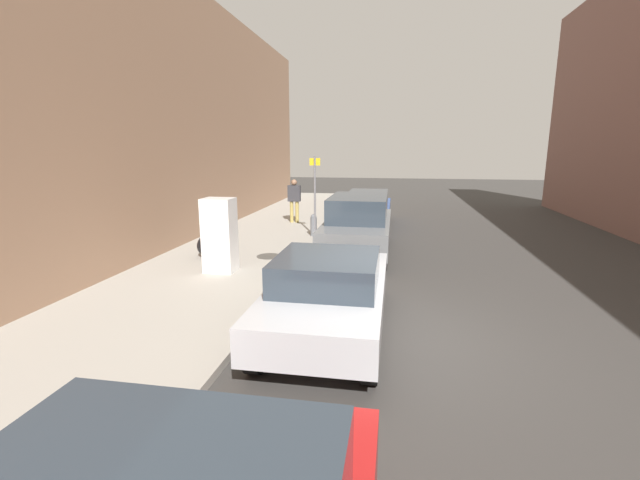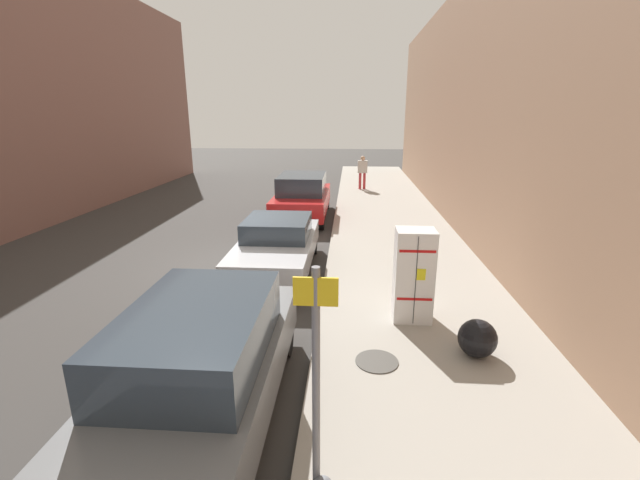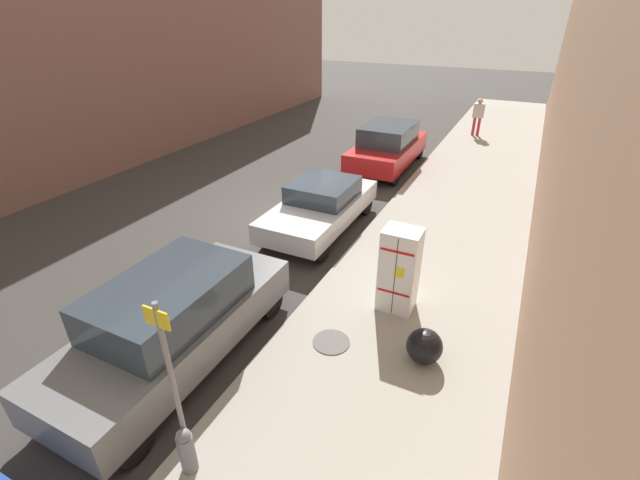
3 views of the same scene
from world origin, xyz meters
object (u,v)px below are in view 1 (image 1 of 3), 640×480
at_px(pedestrian_standing_near, 294,197).
at_px(parked_suv_gray, 358,224).
at_px(discarded_refrigerator, 220,235).
at_px(trash_bag, 209,246).
at_px(fire_hydrant, 314,225).
at_px(street_sign_post, 315,192).
at_px(parked_hatchback_blue, 369,207).
at_px(parked_sedan_silver, 329,292).

distance_m(pedestrian_standing_near, parked_suv_gray, 5.18).
bearing_deg(discarded_refrigerator, trash_bag, 125.03).
xyz_separation_m(fire_hydrant, pedestrian_standing_near, (-1.29, 2.57, 0.64)).
xyz_separation_m(street_sign_post, parked_hatchback_blue, (1.63, 3.48, -0.94)).
bearing_deg(trash_bag, street_sign_post, 54.37).
distance_m(street_sign_post, parked_suv_gray, 2.40).
xyz_separation_m(trash_bag, parked_suv_gray, (4.03, 1.77, 0.43)).
bearing_deg(parked_sedan_silver, pedestrian_standing_near, 106.45).
relative_size(pedestrian_standing_near, parked_suv_gray, 0.37).
distance_m(discarded_refrigerator, pedestrian_standing_near, 7.29).
height_order(fire_hydrant, parked_suv_gray, parked_suv_gray).
relative_size(street_sign_post, trash_bag, 4.31).
xyz_separation_m(parked_sedan_silver, parked_suv_gray, (0.00, 5.86, 0.16)).
bearing_deg(pedestrian_standing_near, parked_sedan_silver, -54.23).
relative_size(street_sign_post, fire_hydrant, 3.60).
height_order(discarded_refrigerator, parked_sedan_silver, discarded_refrigerator).
relative_size(parked_sedan_silver, parked_hatchback_blue, 1.04).
bearing_deg(street_sign_post, parked_suv_gray, -44.19).
bearing_deg(trash_bag, parked_suv_gray, 23.75).
bearing_deg(pedestrian_standing_near, parked_hatchback_blue, 34.93).
relative_size(street_sign_post, parked_hatchback_blue, 0.66).
bearing_deg(parked_suv_gray, discarded_refrigerator, -135.57).
bearing_deg(pedestrian_standing_near, parked_suv_gray, -35.52).
bearing_deg(fire_hydrant, street_sign_post, -50.27).
relative_size(discarded_refrigerator, parked_hatchback_blue, 0.43).
xyz_separation_m(discarded_refrigerator, parked_sedan_silver, (3.13, -2.79, -0.31)).
relative_size(discarded_refrigerator, pedestrian_standing_near, 1.03).
relative_size(fire_hydrant, parked_sedan_silver, 0.18).
xyz_separation_m(parked_sedan_silver, parked_hatchback_blue, (-0.00, 10.91, -0.00)).
relative_size(fire_hydrant, pedestrian_standing_near, 0.43).
bearing_deg(pedestrian_standing_near, trash_bag, -80.64).
distance_m(parked_sedan_silver, parked_hatchback_blue, 10.91).
bearing_deg(parked_suv_gray, pedestrian_standing_near, 125.17).
relative_size(trash_bag, parked_sedan_silver, 0.15).
xyz_separation_m(discarded_refrigerator, fire_hydrant, (1.44, 4.72, -0.52)).
xyz_separation_m(street_sign_post, parked_suv_gray, (1.63, -1.58, -0.78)).
relative_size(fire_hydrant, parked_suv_gray, 0.16).
relative_size(parked_suv_gray, parked_hatchback_blue, 1.15).
height_order(street_sign_post, parked_hatchback_blue, street_sign_post).
xyz_separation_m(discarded_refrigerator, parked_suv_gray, (3.13, 3.06, -0.16)).
height_order(fire_hydrant, pedestrian_standing_near, pedestrian_standing_near).
bearing_deg(fire_hydrant, parked_sedan_silver, -77.32).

